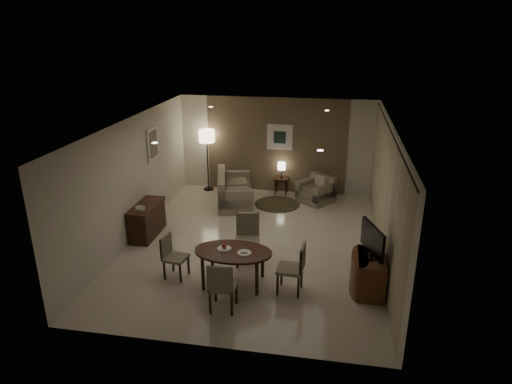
% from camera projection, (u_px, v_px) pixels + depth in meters
% --- Properties ---
extents(room_shell, '(5.50, 7.00, 2.70)m').
position_uv_depth(room_shell, '(258.00, 180.00, 10.03)').
color(room_shell, beige).
rests_on(room_shell, ground).
extents(taupe_accent, '(3.96, 0.03, 2.70)m').
position_uv_depth(taupe_accent, '(276.00, 146.00, 12.87)').
color(taupe_accent, brown).
rests_on(taupe_accent, wall_back).
extents(curtain_wall, '(0.08, 6.70, 2.58)m').
position_uv_depth(curtain_wall, '(384.00, 196.00, 9.23)').
color(curtain_wall, beige).
rests_on(curtain_wall, wall_right).
extents(curtain_rod, '(0.03, 6.80, 0.03)m').
position_uv_depth(curtain_rod, '(391.00, 132.00, 8.77)').
color(curtain_rod, black).
rests_on(curtain_rod, wall_right).
extents(art_back_frame, '(0.72, 0.03, 0.72)m').
position_uv_depth(art_back_frame, '(280.00, 137.00, 12.75)').
color(art_back_frame, silver).
rests_on(art_back_frame, wall_back).
extents(art_back_canvas, '(0.34, 0.01, 0.34)m').
position_uv_depth(art_back_canvas, '(280.00, 137.00, 12.73)').
color(art_back_canvas, '#1B3127').
rests_on(art_back_canvas, wall_back).
extents(art_left_frame, '(0.03, 0.60, 0.80)m').
position_uv_depth(art_left_frame, '(153.00, 144.00, 11.04)').
color(art_left_frame, silver).
rests_on(art_left_frame, wall_left).
extents(art_left_canvas, '(0.01, 0.46, 0.64)m').
position_uv_depth(art_left_canvas, '(153.00, 144.00, 11.03)').
color(art_left_canvas, gray).
rests_on(art_left_canvas, wall_left).
extents(downlight_nl, '(0.10, 0.10, 0.01)m').
position_uv_depth(downlight_nl, '(155.00, 143.00, 7.76)').
color(downlight_nl, white).
rests_on(downlight_nl, ceiling).
extents(downlight_nr, '(0.10, 0.10, 0.01)m').
position_uv_depth(downlight_nr, '(320.00, 150.00, 7.30)').
color(downlight_nr, white).
rests_on(downlight_nr, ceiling).
extents(downlight_fl, '(0.10, 0.10, 0.01)m').
position_uv_depth(downlight_fl, '(211.00, 107.00, 11.08)').
color(downlight_fl, white).
rests_on(downlight_fl, ceiling).
extents(downlight_fr, '(0.10, 0.10, 0.01)m').
position_uv_depth(downlight_fr, '(327.00, 110.00, 10.63)').
color(downlight_fr, white).
rests_on(downlight_fr, ceiling).
extents(console_desk, '(0.48, 1.20, 0.75)m').
position_uv_depth(console_desk, '(147.00, 220.00, 10.40)').
color(console_desk, '#401D14').
rests_on(console_desk, floor).
extents(telephone, '(0.20, 0.14, 0.09)m').
position_uv_depth(telephone, '(140.00, 208.00, 9.98)').
color(telephone, white).
rests_on(telephone, console_desk).
extents(tv_cabinet, '(0.48, 0.90, 0.70)m').
position_uv_depth(tv_cabinet, '(370.00, 274.00, 8.23)').
color(tv_cabinet, brown).
rests_on(tv_cabinet, floor).
extents(flat_tv, '(0.36, 0.85, 0.60)m').
position_uv_depth(flat_tv, '(372.00, 240.00, 8.00)').
color(flat_tv, black).
rests_on(flat_tv, tv_cabinet).
extents(dining_table, '(1.45, 0.90, 0.68)m').
position_uv_depth(dining_table, '(233.00, 267.00, 8.48)').
color(dining_table, '#401D14').
rests_on(dining_table, floor).
extents(chair_near, '(0.45, 0.45, 0.93)m').
position_uv_depth(chair_near, '(223.00, 285.00, 7.67)').
color(chair_near, gray).
rests_on(chair_near, floor).
extents(chair_far, '(0.56, 0.56, 1.01)m').
position_uv_depth(chair_far, '(248.00, 241.00, 9.14)').
color(chair_far, gray).
rests_on(chair_far, floor).
extents(chair_left, '(0.47, 0.47, 0.84)m').
position_uv_depth(chair_left, '(176.00, 257.00, 8.66)').
color(chair_left, gray).
rests_on(chair_left, floor).
extents(chair_right, '(0.49, 0.49, 0.94)m').
position_uv_depth(chair_right, '(290.00, 268.00, 8.18)').
color(chair_right, gray).
rests_on(chair_right, floor).
extents(plate_a, '(0.26, 0.26, 0.02)m').
position_uv_depth(plate_a, '(224.00, 249.00, 8.43)').
color(plate_a, white).
rests_on(plate_a, dining_table).
extents(plate_b, '(0.26, 0.26, 0.02)m').
position_uv_depth(plate_b, '(244.00, 253.00, 8.27)').
color(plate_b, white).
rests_on(plate_b, dining_table).
extents(fruit_apple, '(0.09, 0.09, 0.09)m').
position_uv_depth(fruit_apple, '(224.00, 246.00, 8.41)').
color(fruit_apple, '#A03112').
rests_on(fruit_apple, plate_a).
extents(napkin, '(0.12, 0.08, 0.03)m').
position_uv_depth(napkin, '(244.00, 252.00, 8.26)').
color(napkin, white).
rests_on(napkin, plate_b).
extents(round_rug, '(1.22, 1.22, 0.01)m').
position_uv_depth(round_rug, '(277.00, 204.00, 12.31)').
color(round_rug, '#453F27').
rests_on(round_rug, floor).
extents(sofa, '(1.94, 1.29, 0.84)m').
position_uv_depth(sofa, '(235.00, 189.00, 12.26)').
color(sofa, gray).
rests_on(sofa, floor).
extents(armchair, '(1.12, 1.11, 0.72)m').
position_uv_depth(armchair, '(316.00, 189.00, 12.37)').
color(armchair, gray).
rests_on(armchair, floor).
extents(side_table, '(0.37, 0.37, 0.48)m').
position_uv_depth(side_table, '(281.00, 186.00, 13.01)').
color(side_table, '#321D10').
rests_on(side_table, floor).
extents(table_lamp, '(0.22, 0.22, 0.50)m').
position_uv_depth(table_lamp, '(282.00, 169.00, 12.84)').
color(table_lamp, '#FFEAC1').
rests_on(table_lamp, side_table).
extents(floor_lamp, '(0.45, 0.45, 1.78)m').
position_uv_depth(floor_lamp, '(208.00, 160.00, 13.11)').
color(floor_lamp, '#FFE5B7').
rests_on(floor_lamp, floor).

